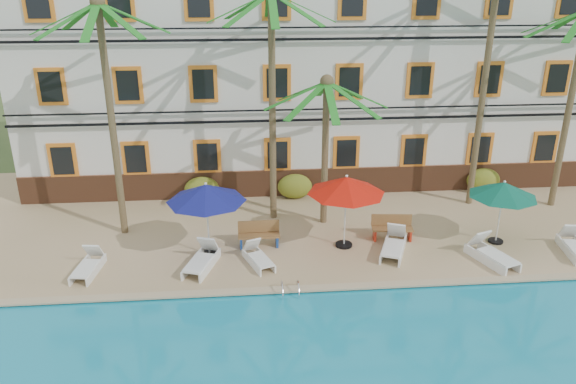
{
  "coord_description": "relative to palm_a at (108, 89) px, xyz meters",
  "views": [
    {
      "loc": [
        -3.04,
        -16.0,
        9.69
      ],
      "look_at": [
        -1.39,
        3.0,
        2.0
      ],
      "focal_mm": 35.0,
      "sensor_mm": 36.0,
      "label": 1
    }
  ],
  "objects": [
    {
      "name": "pool_deck",
      "position": [
        7.58,
        1.21,
        -5.63
      ],
      "size": [
        30.0,
        12.0,
        0.25
      ],
      "primitive_type": "cube",
      "color": "tan",
      "rests_on": "ground"
    },
    {
      "name": "palm_c",
      "position": [
        7.7,
        0.26,
        -1.62
      ],
      "size": [
        4.58,
        4.58,
        5.84
      ],
      "color": "brown",
      "rests_on": "pool_deck"
    },
    {
      "name": "lounger_e",
      "position": [
        12.96,
        -3.45,
        -5.2
      ],
      "size": [
        1.35,
        2.11,
        0.94
      ],
      "color": "white",
      "rests_on": "pool_deck"
    },
    {
      "name": "shrub_mid",
      "position": [
        6.8,
        2.81,
        -4.96
      ],
      "size": [
        1.5,
        0.9,
        1.1
      ],
      "primitive_type": "ellipsoid",
      "color": "#235819",
      "rests_on": "pool_deck"
    },
    {
      "name": "lounger_a",
      "position": [
        -0.63,
        -3.02,
        -5.24
      ],
      "size": [
        0.86,
        1.81,
        0.82
      ],
      "color": "white",
      "rests_on": "pool_deck"
    },
    {
      "name": "palm_b",
      "position": [
        5.75,
        0.89,
        0.14
      ],
      "size": [
        4.58,
        4.58,
        8.85
      ],
      "color": "brown",
      "rests_on": "pool_deck"
    },
    {
      "name": "umbrella_green",
      "position": [
        13.77,
        -2.04,
        -3.44
      ],
      "size": [
        2.43,
        2.43,
        2.43
      ],
      "color": "black",
      "rests_on": "pool_deck"
    },
    {
      "name": "palm_a",
      "position": [
        0.0,
        0.0,
        0.0
      ],
      "size": [
        4.58,
        4.58,
        8.61
      ],
      "color": "brown",
      "rests_on": "pool_deck"
    },
    {
      "name": "lounger_c",
      "position": [
        4.99,
        -2.91,
        -5.26
      ],
      "size": [
        1.13,
        1.73,
        0.77
      ],
      "color": "white",
      "rests_on": "pool_deck"
    },
    {
      "name": "palm_d",
      "position": [
        14.21,
        1.63,
        0.93
      ],
      "size": [
        4.58,
        4.58,
        10.28
      ],
      "color": "brown",
      "rests_on": "pool_deck"
    },
    {
      "name": "bench_left",
      "position": [
        5.07,
        -1.55,
        -5.04
      ],
      "size": [
        1.51,
        0.5,
        0.93
      ],
      "color": "olive",
      "rests_on": "pool_deck"
    },
    {
      "name": "pool_coping",
      "position": [
        7.58,
        -4.69,
        -5.48
      ],
      "size": [
        30.0,
        0.35,
        0.06
      ],
      "primitive_type": "cube",
      "color": "tan",
      "rests_on": "pool_deck"
    },
    {
      "name": "lounger_d",
      "position": [
        9.79,
        -2.54,
        -5.2
      ],
      "size": [
        1.4,
        2.1,
        0.94
      ],
      "color": "white",
      "rests_on": "pool_deck"
    },
    {
      "name": "lounger_b",
      "position": [
        3.09,
        -3.01,
        -5.21
      ],
      "size": [
        1.26,
        2.04,
        0.91
      ],
      "color": "white",
      "rests_on": "pool_deck"
    },
    {
      "name": "umbrella_red",
      "position": [
        8.14,
        -1.86,
        -3.15
      ],
      "size": [
        2.76,
        2.76,
        2.75
      ],
      "color": "black",
      "rests_on": "pool_deck"
    },
    {
      "name": "palm_e",
      "position": [
        17.62,
        1.13,
        -0.23
      ],
      "size": [
        4.58,
        4.58,
        8.21
      ],
      "color": "brown",
      "rests_on": "pool_deck"
    },
    {
      "name": "umbrella_blue",
      "position": [
        3.31,
        -2.1,
        -3.18
      ],
      "size": [
        2.73,
        2.73,
        2.73
      ],
      "color": "black",
      "rests_on": "pool_deck"
    },
    {
      "name": "ground",
      "position": [
        7.58,
        -3.79,
        -5.76
      ],
      "size": [
        100.0,
        100.0,
        0.0
      ],
      "primitive_type": "plane",
      "color": "#384C23",
      "rests_on": "ground"
    },
    {
      "name": "bench_right",
      "position": [
        10.02,
        -1.42,
        -5.04
      ],
      "size": [
        1.54,
        0.62,
        0.93
      ],
      "color": "olive",
      "rests_on": "pool_deck"
    },
    {
      "name": "hotel_building",
      "position": [
        7.58,
        6.19,
        -0.38
      ],
      "size": [
        25.4,
        6.44,
        10.22
      ],
      "color": "silver",
      "rests_on": "pool_deck"
    },
    {
      "name": "shrub_right",
      "position": [
        15.28,
        2.81,
        -4.96
      ],
      "size": [
        1.5,
        0.9,
        1.1
      ],
      "primitive_type": "ellipsoid",
      "color": "#235819",
      "rests_on": "pool_deck"
    },
    {
      "name": "lounger_f",
      "position": [
        16.17,
        -3.12,
        -5.21
      ],
      "size": [
        0.99,
        2.01,
        0.91
      ],
      "color": "white",
      "rests_on": "pool_deck"
    },
    {
      "name": "pool_ladder",
      "position": [
        5.91,
        -4.79,
        -5.51
      ],
      "size": [
        0.54,
        0.74,
        0.74
      ],
      "color": "silver",
      "rests_on": "ground"
    },
    {
      "name": "shrub_left",
      "position": [
        2.79,
        2.81,
        -4.96
      ],
      "size": [
        1.5,
        0.9,
        1.1
      ],
      "primitive_type": "ellipsoid",
      "color": "#235819",
      "rests_on": "pool_deck"
    }
  ]
}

